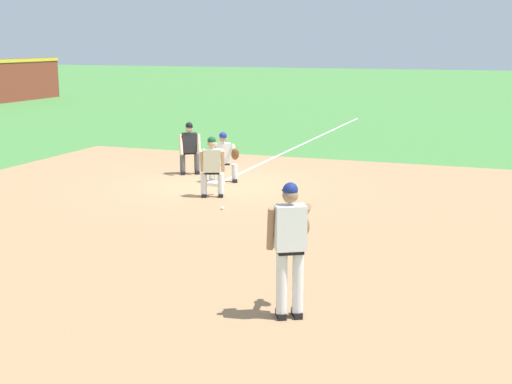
% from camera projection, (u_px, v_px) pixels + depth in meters
% --- Properties ---
extents(ground_plane, '(160.00, 160.00, 0.00)m').
position_uv_depth(ground_plane, '(215.00, 185.00, 18.41)').
color(ground_plane, '#47843D').
extents(infield_dirt_patch, '(18.00, 18.00, 0.01)m').
position_uv_depth(infield_dirt_patch, '(241.00, 231.00, 13.99)').
color(infield_dirt_patch, '#A87F56').
rests_on(infield_dirt_patch, ground).
extents(foul_line_stripe, '(17.21, 0.10, 0.00)m').
position_uv_depth(foul_line_stripe, '(308.00, 142.00, 26.31)').
color(foul_line_stripe, white).
rests_on(foul_line_stripe, ground).
extents(first_base_bag, '(0.38, 0.38, 0.09)m').
position_uv_depth(first_base_bag, '(215.00, 184.00, 18.40)').
color(first_base_bag, white).
rests_on(first_base_bag, ground).
extents(baseball, '(0.07, 0.07, 0.07)m').
position_uv_depth(baseball, '(222.00, 208.00, 15.72)').
color(baseball, white).
rests_on(baseball, ground).
extents(pitcher, '(0.84, 0.58, 1.86)m').
position_uv_depth(pitcher, '(291.00, 242.00, 9.39)').
color(pitcher, black).
rests_on(pitcher, ground).
extents(first_baseman, '(0.83, 1.01, 1.34)m').
position_uv_depth(first_baseman, '(224.00, 155.00, 18.56)').
color(first_baseman, black).
rests_on(first_baseman, ground).
extents(baserunner, '(0.58, 0.67, 1.46)m').
position_uv_depth(baserunner, '(212.00, 164.00, 16.83)').
color(baserunner, black).
rests_on(baserunner, ground).
extents(umpire, '(0.63, 0.68, 1.46)m').
position_uv_depth(umpire, '(190.00, 146.00, 19.77)').
color(umpire, black).
rests_on(umpire, ground).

